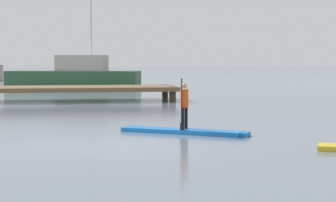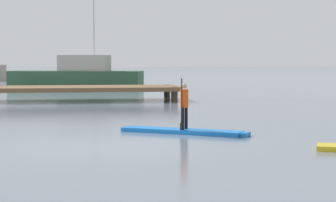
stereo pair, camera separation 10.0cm
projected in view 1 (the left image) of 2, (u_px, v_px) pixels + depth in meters
The scene contains 5 objects.
ground_plane at pixel (105, 146), 12.84m from camera, with size 240.00×240.00×0.00m, color slate.
paddleboard_near at pixel (184, 131), 15.08m from camera, with size 2.99×2.09×0.10m.
paddler_child_solo at pixel (184, 103), 15.02m from camera, with size 0.27×0.35×1.24m.
fishing_boat_white_large at pixel (75, 75), 38.41m from camera, with size 8.47×4.21×7.06m.
floating_dock at pixel (61, 89), 26.39m from camera, with size 9.93×2.81×0.62m.
Camera 1 is at (-0.60, -12.79, 1.83)m, focal length 66.15 mm.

